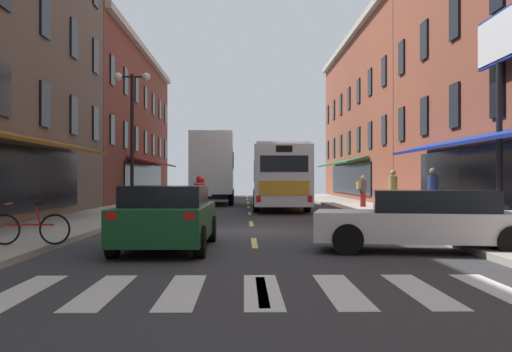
% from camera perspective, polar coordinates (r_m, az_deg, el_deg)
% --- Properties ---
extents(ground_plane, '(34.80, 80.00, 0.10)m').
position_cam_1_polar(ground_plane, '(18.75, -0.33, -5.16)').
color(ground_plane, '#333335').
extents(lane_centre_dashes, '(0.14, 73.90, 0.01)m').
position_cam_1_polar(lane_centre_dashes, '(18.50, -0.32, -5.06)').
color(lane_centre_dashes, '#DBCC4C').
rests_on(lane_centre_dashes, ground).
extents(crosswalk_near, '(7.10, 2.80, 0.01)m').
position_cam_1_polar(crosswalk_near, '(8.82, 0.55, -10.35)').
color(crosswalk_near, silver).
rests_on(crosswalk_near, ground).
extents(sidewalk_left, '(3.00, 80.00, 0.14)m').
position_cam_1_polar(sidewalk_left, '(19.57, -17.93, -4.59)').
color(sidewalk_left, '#A39E93').
rests_on(sidewalk_left, ground).
extents(sidewalk_right, '(3.00, 80.00, 0.14)m').
position_cam_1_polar(sidewalk_right, '(19.72, 17.14, -4.56)').
color(sidewalk_right, '#A39E93').
rests_on(sidewalk_right, ground).
extents(billboard_sign, '(0.40, 3.01, 6.18)m').
position_cam_1_polar(billboard_sign, '(19.51, 21.20, 9.52)').
color(billboard_sign, black).
rests_on(billboard_sign, sidewalk_right).
extents(transit_bus, '(2.79, 12.15, 3.19)m').
position_cam_1_polar(transit_bus, '(32.75, 2.08, -0.04)').
color(transit_bus, silver).
rests_on(transit_bus, ground).
extents(box_truck, '(2.54, 8.13, 4.21)m').
position_cam_1_polar(box_truck, '(38.12, -3.91, 0.66)').
color(box_truck, '#B21E19').
rests_on(box_truck, ground).
extents(sedan_near, '(1.99, 4.63, 1.40)m').
position_cam_1_polar(sedan_near, '(13.98, -8.06, -3.66)').
color(sedan_near, '#144723').
rests_on(sedan_near, ground).
extents(sedan_mid, '(2.06, 4.58, 1.43)m').
position_cam_1_polar(sedan_mid, '(49.33, -3.47, -1.22)').
color(sedan_mid, '#515154').
rests_on(sedan_mid, ground).
extents(sedan_far, '(4.83, 2.57, 1.31)m').
position_cam_1_polar(sedan_far, '(13.79, 15.28, -3.89)').
color(sedan_far, silver).
rests_on(sedan_far, ground).
extents(motorcycle_rider, '(0.62, 2.07, 1.66)m').
position_cam_1_polar(motorcycle_rider, '(19.41, -5.07, -2.75)').
color(motorcycle_rider, black).
rests_on(motorcycle_rider, ground).
extents(bicycle_near, '(1.71, 0.48, 0.91)m').
position_cam_1_polar(bicycle_near, '(14.29, -19.83, -4.45)').
color(bicycle_near, black).
rests_on(bicycle_near, sidewalk_left).
extents(pedestrian_near, '(0.52, 0.39, 1.58)m').
position_cam_1_polar(pedestrian_near, '(32.24, 9.65, -1.29)').
color(pedestrian_near, maroon).
rests_on(pedestrian_near, sidewalk_right).
extents(pedestrian_mid, '(0.36, 0.36, 1.80)m').
position_cam_1_polar(pedestrian_mid, '(22.55, 15.76, -1.48)').
color(pedestrian_mid, '#33663F').
rests_on(pedestrian_mid, sidewalk_right).
extents(pedestrian_far, '(0.36, 0.36, 1.78)m').
position_cam_1_polar(pedestrian_far, '(26.95, 12.33, -1.29)').
color(pedestrian_far, black).
rests_on(pedestrian_far, sidewalk_right).
extents(street_lamp_twin, '(1.42, 0.32, 5.59)m').
position_cam_1_polar(street_lamp_twin, '(25.17, -11.19, 3.56)').
color(street_lamp_twin, black).
rests_on(street_lamp_twin, sidewalk_left).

